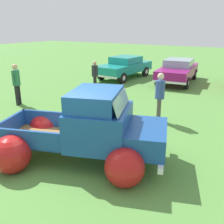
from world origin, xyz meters
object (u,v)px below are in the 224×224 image
Objects in this scene: spectator_0 at (16,82)px; spectator_1 at (95,74)px; lane_cone_1 at (87,113)px; show_car_1 at (178,70)px; vintage_pickup_truck at (90,134)px; lane_cone_0 at (100,116)px; show_car_0 at (125,66)px; spectator_2 at (160,94)px.

spectator_1 is at bearing -129.04° from spectator_0.
show_car_1 is at bearing 85.46° from lane_cone_1.
vintage_pickup_truck reaches higher than show_car_1.
spectator_1 is at bearing 127.31° from lane_cone_0.
show_car_0 is (-4.73, 10.31, 0.03)m from vintage_pickup_truck.
show_car_0 is 8.47m from lane_cone_1.
show_car_1 is 5.46m from spectator_1.
spectator_0 is (-4.56, -8.47, 0.27)m from show_car_1.
spectator_2 is 2.90× the size of lane_cone_1.
lane_cone_1 is at bearing -169.06° from spectator_2.
vintage_pickup_truck is 6.24m from spectator_0.
lane_cone_0 and lane_cone_1 have the same top height.
spectator_2 reaches higher than lane_cone_1.
show_car_0 is 3.55m from show_car_1.
spectator_0 is at bearing -3.26° from show_car_0.
spectator_2 reaches higher than show_car_0.
spectator_1 is (-3.18, -4.44, 0.13)m from show_car_1.
vintage_pickup_truck reaches higher than lane_cone_1.
vintage_pickup_truck is 11.34m from show_car_0.
spectator_1 is 4.79m from lane_cone_1.
spectator_1 is 2.56× the size of lane_cone_1.
show_car_1 is at bearing 29.65° from spectator_1.
show_car_0 reaches higher than lane_cone_1.
spectator_2 is at bearing 40.34° from lane_cone_0.
vintage_pickup_truck is 3.72m from spectator_2.
vintage_pickup_truck is 3.09× the size of spectator_1.
spectator_0 reaches higher than show_car_0.
vintage_pickup_truck is 7.75m from spectator_1.
vintage_pickup_truck is at bearing -51.16° from lane_cone_1.
lane_cone_0 is at bearing -77.43° from spectator_1.
spectator_0 is at bearing -133.63° from spectator_1.
show_car_1 is 2.64× the size of spectator_0.
show_car_1 reaches higher than lane_cone_0.
lane_cone_0 is (4.52, -0.09, -0.75)m from spectator_0.
spectator_0 is 1.14× the size of spectator_1.
show_car_1 is 9.62m from spectator_0.
show_car_1 is 7.32m from spectator_2.
lane_cone_1 is at bearing 23.84° from show_car_0.
lane_cone_0 is at bearing 27.57° from show_car_0.
spectator_1 is (0.34, -3.92, 0.13)m from show_car_0.
show_car_1 is 7.71× the size of lane_cone_0.
show_car_0 is 8.03m from spectator_0.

